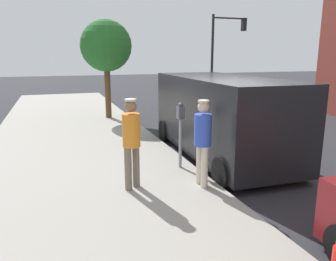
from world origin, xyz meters
TOP-DOWN VIEW (x-y plane):
  - ground_plane at (0.00, 0.00)m, footprint 80.00×80.00m
  - sidewalk_slab at (3.50, 0.00)m, footprint 5.00×32.00m
  - parking_meter_near at (1.35, 0.67)m, footprint 0.14×0.18m
  - pedestrian_in_orange at (2.69, 1.52)m, footprint 0.34×0.34m
  - pedestrian_in_blue at (1.34, 1.83)m, footprint 0.34×0.36m
  - parked_van at (-0.15, -0.20)m, footprint 2.27×5.26m
  - traffic_light_corner at (-6.55, -11.86)m, footprint 2.48×0.42m
  - street_tree at (1.88, -6.24)m, footprint 2.06×2.06m

SIDE VIEW (x-z plane):
  - ground_plane at x=0.00m, z-range 0.00..0.00m
  - sidewalk_slab at x=3.50m, z-range 0.00..0.15m
  - pedestrian_in_blue at x=1.34m, z-range 0.28..2.00m
  - parked_van at x=-0.15m, z-range 0.08..2.23m
  - pedestrian_in_orange at x=2.69m, z-range 0.29..2.05m
  - parking_meter_near at x=1.35m, z-range 0.42..1.94m
  - street_tree at x=1.88m, z-range 1.08..5.04m
  - traffic_light_corner at x=-6.55m, z-range 0.92..6.12m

